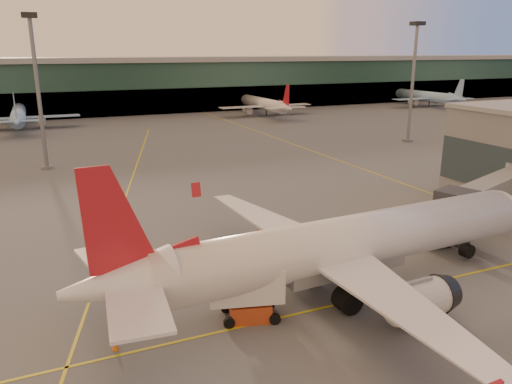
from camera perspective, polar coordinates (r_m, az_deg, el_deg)
name	(u,v)px	position (r m, az deg, el deg)	size (l,w,h in m)	color
ground	(376,335)	(38.47, 13.51, -15.66)	(600.00, 600.00, 0.00)	#4C4F54
taxi_markings	(146,192)	(74.08, -12.43, 0.01)	(100.12, 173.00, 0.01)	gold
terminal	(104,86)	(169.04, -16.99, 11.51)	(400.00, 20.00, 17.60)	#19382D
mast_west_near	(37,81)	(91.75, -23.75, 11.51)	(2.40, 2.40, 25.60)	slate
mast_east_near	(413,74)	(115.89, 17.54, 12.76)	(2.40, 2.40, 25.60)	slate
distant_aircraft_row	(37,128)	(144.98, -23.78, 6.73)	(290.00, 34.00, 13.00)	#8BB5E8
main_airplane	(338,247)	(41.94, 9.40, -6.20)	(42.98, 38.70, 12.97)	silver
jet_bridge	(498,191)	(63.31, 25.91, 0.13)	(21.13, 10.04, 6.25)	slate
catering_truck	(247,290)	(38.35, -1.03, -11.08)	(5.98, 3.78, 4.31)	#A73A17
pushback_tug	(435,241)	(55.58, 19.82, -5.31)	(3.10, 1.84, 1.54)	black
cone_tail	(115,346)	(37.13, -15.80, -16.55)	(0.48, 0.48, 0.62)	orange
cone_wing_left	(258,230)	(56.48, 0.22, -4.37)	(0.42, 0.42, 0.54)	orange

